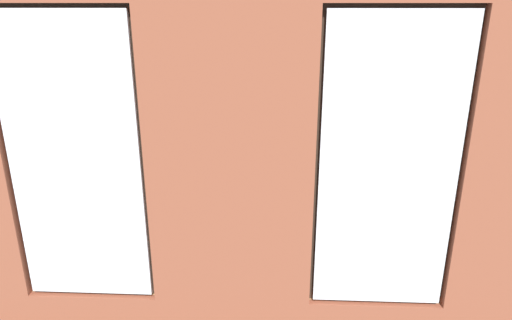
{
  "coord_description": "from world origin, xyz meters",
  "views": [
    {
      "loc": [
        -0.33,
        5.71,
        2.76
      ],
      "look_at": [
        -0.08,
        0.4,
        0.91
      ],
      "focal_mm": 32.0,
      "sensor_mm": 36.0,
      "label": 1
    }
  ],
  "objects_px": {
    "couch_left": "(428,192)",
    "potted_plant_mid_room_small": "(328,160)",
    "papasan_chair": "(190,142)",
    "remote_black": "(300,180)",
    "potted_plant_between_couches": "(323,252)",
    "media_console": "(41,201)",
    "couch_by_window": "(176,273)",
    "potted_plant_foreground_right": "(122,130)",
    "coffee_table": "(270,188)",
    "potted_plant_by_left_couch": "(379,156)",
    "remote_silver": "(279,188)",
    "potted_plant_beside_window_right": "(3,255)",
    "potted_plant_corner_near_left": "(405,127)",
    "tv_flatscreen": "(32,152)",
    "potted_plant_near_tv": "(39,190)",
    "cup_ceramic": "(257,179)",
    "table_plant_small": "(271,178)",
    "candle_jar": "(237,183)"
  },
  "relations": [
    {
      "from": "table_plant_small",
      "to": "tv_flatscreen",
      "type": "bearing_deg",
      "value": 7.79
    },
    {
      "from": "media_console",
      "to": "papasan_chair",
      "type": "relative_size",
      "value": 0.96
    },
    {
      "from": "papasan_chair",
      "to": "potted_plant_between_couches",
      "type": "relative_size",
      "value": 0.84
    },
    {
      "from": "couch_left",
      "to": "candle_jar",
      "type": "bearing_deg",
      "value": -90.29
    },
    {
      "from": "potted_plant_foreground_right",
      "to": "potted_plant_beside_window_right",
      "type": "relative_size",
      "value": 1.13
    },
    {
      "from": "table_plant_small",
      "to": "remote_black",
      "type": "height_order",
      "value": "table_plant_small"
    },
    {
      "from": "potted_plant_between_couches",
      "to": "coffee_table",
      "type": "bearing_deg",
      "value": -75.36
    },
    {
      "from": "media_console",
      "to": "potted_plant_mid_room_small",
      "type": "distance_m",
      "value": 4.17
    },
    {
      "from": "potted_plant_foreground_right",
      "to": "potted_plant_near_tv",
      "type": "relative_size",
      "value": 0.62
    },
    {
      "from": "cup_ceramic",
      "to": "table_plant_small",
      "type": "bearing_deg",
      "value": 150.9
    },
    {
      "from": "potted_plant_foreground_right",
      "to": "potted_plant_mid_room_small",
      "type": "relative_size",
      "value": 1.4
    },
    {
      "from": "media_console",
      "to": "potted_plant_corner_near_left",
      "type": "relative_size",
      "value": 0.94
    },
    {
      "from": "remote_black",
      "to": "potted_plant_beside_window_right",
      "type": "distance_m",
      "value": 3.64
    },
    {
      "from": "potted_plant_between_couches",
      "to": "potted_plant_beside_window_right",
      "type": "distance_m",
      "value": 2.96
    },
    {
      "from": "couch_by_window",
      "to": "remote_silver",
      "type": "bearing_deg",
      "value": -117.04
    },
    {
      "from": "table_plant_small",
      "to": "potted_plant_between_couches",
      "type": "relative_size",
      "value": 0.14
    },
    {
      "from": "media_console",
      "to": "potted_plant_corner_near_left",
      "type": "distance_m",
      "value": 5.85
    },
    {
      "from": "coffee_table",
      "to": "remote_black",
      "type": "bearing_deg",
      "value": -160.49
    },
    {
      "from": "remote_black",
      "to": "potted_plant_foreground_right",
      "type": "xyz_separation_m",
      "value": [
        3.1,
        -1.88,
        0.17
      ]
    },
    {
      "from": "remote_silver",
      "to": "papasan_chair",
      "type": "xyz_separation_m",
      "value": [
        1.57,
        -2.0,
        -0.0
      ]
    },
    {
      "from": "table_plant_small",
      "to": "papasan_chair",
      "type": "height_order",
      "value": "papasan_chair"
    },
    {
      "from": "potted_plant_beside_window_right",
      "to": "potted_plant_near_tv",
      "type": "bearing_deg",
      "value": -90.27
    },
    {
      "from": "potted_plant_by_left_couch",
      "to": "remote_black",
      "type": "bearing_deg",
      "value": 43.2
    },
    {
      "from": "table_plant_small",
      "to": "media_console",
      "type": "distance_m",
      "value": 3.03
    },
    {
      "from": "table_plant_small",
      "to": "remote_silver",
      "type": "relative_size",
      "value": 1.02
    },
    {
      "from": "potted_plant_between_couches",
      "to": "couch_left",
      "type": "bearing_deg",
      "value": -128.05
    },
    {
      "from": "remote_black",
      "to": "potted_plant_near_tv",
      "type": "bearing_deg",
      "value": 132.2
    },
    {
      "from": "coffee_table",
      "to": "potted_plant_between_couches",
      "type": "distance_m",
      "value": 2.06
    },
    {
      "from": "media_console",
      "to": "potted_plant_foreground_right",
      "type": "bearing_deg",
      "value": -97.04
    },
    {
      "from": "couch_by_window",
      "to": "potted_plant_near_tv",
      "type": "bearing_deg",
      "value": -22.76
    },
    {
      "from": "remote_black",
      "to": "potted_plant_between_couches",
      "type": "xyz_separation_m",
      "value": [
        -0.11,
        2.13,
        0.14
      ]
    },
    {
      "from": "tv_flatscreen",
      "to": "potted_plant_corner_near_left",
      "type": "height_order",
      "value": "tv_flatscreen"
    },
    {
      "from": "remote_silver",
      "to": "tv_flatscreen",
      "type": "distance_m",
      "value": 3.16
    },
    {
      "from": "couch_left",
      "to": "potted_plant_beside_window_right",
      "type": "bearing_deg",
      "value": -69.13
    },
    {
      "from": "couch_left",
      "to": "potted_plant_mid_room_small",
      "type": "bearing_deg",
      "value": -134.62
    },
    {
      "from": "couch_left",
      "to": "coffee_table",
      "type": "height_order",
      "value": "couch_left"
    },
    {
      "from": "potted_plant_between_couches",
      "to": "couch_by_window",
      "type": "bearing_deg",
      "value": 1.74
    },
    {
      "from": "cup_ceramic",
      "to": "coffee_table",
      "type": "bearing_deg",
      "value": 150.9
    },
    {
      "from": "media_console",
      "to": "couch_by_window",
      "type": "bearing_deg",
      "value": 142.9
    },
    {
      "from": "papasan_chair",
      "to": "potted_plant_mid_room_small",
      "type": "relative_size",
      "value": 1.61
    },
    {
      "from": "potted_plant_by_left_couch",
      "to": "potted_plant_beside_window_right",
      "type": "xyz_separation_m",
      "value": [
        4.18,
        3.52,
        0.15
      ]
    },
    {
      "from": "coffee_table",
      "to": "potted_plant_foreground_right",
      "type": "height_order",
      "value": "potted_plant_foreground_right"
    },
    {
      "from": "coffee_table",
      "to": "potted_plant_by_left_couch",
      "type": "xyz_separation_m",
      "value": [
        -1.74,
        -1.39,
        0.01
      ]
    },
    {
      "from": "coffee_table",
      "to": "potted_plant_between_couches",
      "type": "bearing_deg",
      "value": 104.64
    },
    {
      "from": "coffee_table",
      "to": "potted_plant_corner_near_left",
      "type": "distance_m",
      "value": 3.1
    },
    {
      "from": "couch_left",
      "to": "media_console",
      "type": "relative_size",
      "value": 1.79
    },
    {
      "from": "potted_plant_by_left_couch",
      "to": "potted_plant_mid_room_small",
      "type": "bearing_deg",
      "value": 17.69
    },
    {
      "from": "remote_black",
      "to": "media_console",
      "type": "xyz_separation_m",
      "value": [
        3.4,
        0.56,
        -0.14
      ]
    },
    {
      "from": "couch_left",
      "to": "papasan_chair",
      "type": "xyz_separation_m",
      "value": [
        3.59,
        -1.79,
        0.1
      ]
    },
    {
      "from": "cup_ceramic",
      "to": "media_console",
      "type": "xyz_separation_m",
      "value": [
        2.81,
        0.51,
        -0.17
      ]
    }
  ]
}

